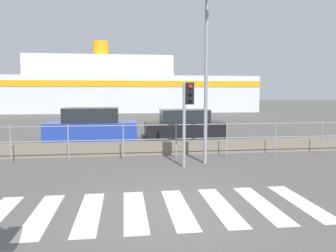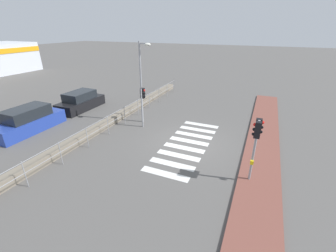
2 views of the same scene
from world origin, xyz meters
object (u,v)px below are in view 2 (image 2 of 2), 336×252
at_px(traffic_light_near, 257,135).
at_px(parked_car_blue, 29,121).
at_px(streetlamp, 143,74).
at_px(traffic_light_far, 142,99).
at_px(parked_car_black, 81,102).

bearing_deg(traffic_light_near, parked_car_blue, 90.48).
height_order(traffic_light_near, streetlamp, streetlamp).
relative_size(streetlamp, parked_car_blue, 1.24).
relative_size(traffic_light_far, parked_car_black, 0.66).
bearing_deg(parked_car_blue, traffic_light_far, -61.30).
bearing_deg(parked_car_black, traffic_light_near, -108.39).
height_order(streetlamp, parked_car_black, streetlamp).
bearing_deg(parked_car_black, streetlamp, -93.91).
relative_size(traffic_light_near, parked_car_blue, 0.66).
height_order(traffic_light_near, parked_car_blue, traffic_light_near).
xyz_separation_m(streetlamp, parked_car_blue, (-4.30, 6.28, -2.77)).
xyz_separation_m(traffic_light_near, streetlamp, (4.18, 7.59, 1.14)).
xyz_separation_m(traffic_light_far, parked_car_black, (1.12, 6.59, -1.34)).
bearing_deg(parked_car_blue, streetlamp, -55.61).
bearing_deg(parked_car_blue, parked_car_black, 0.00).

